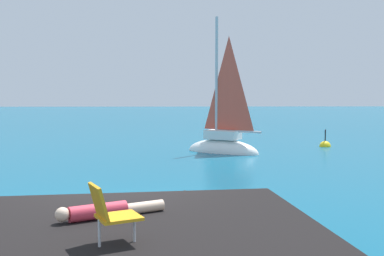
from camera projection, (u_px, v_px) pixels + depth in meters
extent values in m
plane|color=#0F5675|center=(114.00, 219.00, 9.92)|extent=(160.00, 160.00, 0.00)
cube|color=black|center=(69.00, 250.00, 6.86)|extent=(7.85, 5.19, 0.73)
cube|color=black|center=(193.00, 223.00, 9.62)|extent=(1.53, 1.71, 1.07)
cube|color=black|center=(41.00, 233.00, 8.94)|extent=(1.22, 1.19, 0.69)
ellipsoid|color=white|center=(223.00, 152.00, 20.94)|extent=(3.56, 2.90, 1.19)
cube|color=white|center=(223.00, 135.00, 20.88)|extent=(1.73, 1.53, 0.39)
cylinder|color=#B7B7BC|center=(217.00, 78.00, 20.86)|extent=(0.13, 0.13, 5.43)
cylinder|color=#B2B2B7|center=(238.00, 131.00, 20.48)|extent=(1.87, 1.27, 0.10)
pyramid|color=#DB4C38|center=(229.00, 83.00, 20.56)|extent=(1.49, 1.00, 4.12)
cylinder|color=#DB384C|center=(98.00, 211.00, 7.21)|extent=(0.91, 0.63, 0.24)
cylinder|color=beige|center=(143.00, 207.00, 7.58)|extent=(0.70, 0.49, 0.18)
sphere|color=beige|center=(62.00, 215.00, 6.94)|extent=(0.22, 0.22, 0.22)
cube|color=orange|center=(119.00, 217.00, 6.00)|extent=(0.68, 0.66, 0.04)
cube|color=orange|center=(99.00, 202.00, 5.87)|extent=(0.34, 0.50, 0.45)
cylinder|color=silver|center=(134.00, 228.00, 6.11)|extent=(0.04, 0.04, 0.35)
cylinder|color=silver|center=(99.00, 233.00, 5.90)|extent=(0.04, 0.04, 0.35)
sphere|color=yellow|center=(325.00, 147.00, 23.18)|extent=(0.56, 0.56, 0.56)
cylinder|color=black|center=(325.00, 136.00, 23.13)|extent=(0.06, 0.06, 0.60)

